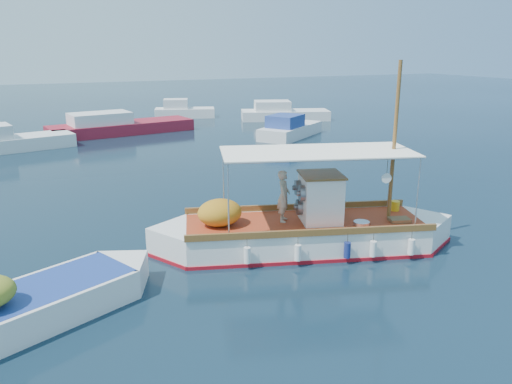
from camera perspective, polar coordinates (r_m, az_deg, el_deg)
name	(u,v)px	position (r m, az deg, el deg)	size (l,w,h in m)	color
ground	(284,240)	(16.11, 3.22, -5.54)	(160.00, 160.00, 0.00)	black
fishing_caique	(302,232)	(15.40, 5.33, -4.62)	(9.13, 4.48, 5.82)	white
dinghy	(22,311)	(12.49, -25.14, -12.22)	(6.10, 3.69, 1.63)	white
bg_boat_nw	(0,143)	(33.34, -27.23, 4.98)	(8.09, 4.02, 1.80)	silver
bg_boat_n	(118,127)	(37.16, -15.55, 7.17)	(10.39, 4.40, 1.80)	maroon
bg_boat_ne	(289,130)	(34.61, 3.85, 7.09)	(6.02, 5.24, 1.80)	silver
bg_boat_e	(282,114)	(43.06, 3.03, 8.90)	(7.81, 4.88, 1.80)	silver
bg_boat_far_n	(183,112)	(45.00, -8.34, 9.07)	(5.51, 3.45, 1.80)	silver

